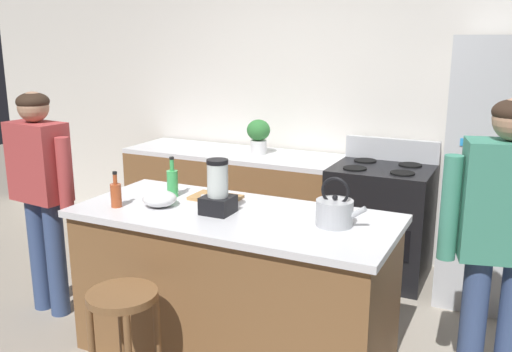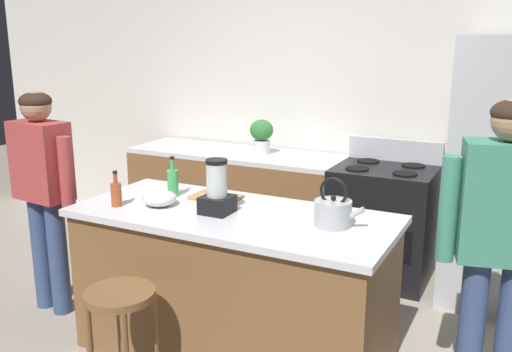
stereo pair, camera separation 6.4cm
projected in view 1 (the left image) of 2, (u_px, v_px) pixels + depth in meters
ground_plane at (235, 352)px, 3.42m from camera, size 14.00×14.00×0.00m
back_wall at (340, 101)px, 4.80m from camera, size 8.00×0.10×2.70m
kitchen_island at (234, 284)px, 3.31m from camera, size 1.87×0.83×0.90m
back_counter_run at (237, 201)px, 5.01m from camera, size 2.00×0.64×0.90m
stove_range at (380, 221)px, 4.43m from camera, size 0.76×0.65×1.08m
person_by_island_left at (41, 183)px, 3.73m from camera, size 0.60×0.26×1.54m
person_by_sink_right at (502, 230)px, 2.69m from camera, size 0.59×0.31×1.61m
bar_stool at (124, 317)px, 2.84m from camera, size 0.36×0.36×0.63m
potted_plant at (258, 134)px, 4.76m from camera, size 0.20×0.20×0.30m
blender_appliance at (218, 191)px, 3.16m from camera, size 0.17×0.17×0.31m
bottle_cooking_sauce at (116, 194)px, 3.30m from camera, size 0.06×0.06×0.22m
bottle_soda at (172, 182)px, 3.51m from camera, size 0.07×0.07×0.26m
mixing_bowl at (160, 199)px, 3.32m from camera, size 0.20×0.20×0.09m
tea_kettle at (335, 211)px, 2.97m from camera, size 0.28×0.20×0.27m
cutting_board at (216, 197)px, 3.47m from camera, size 0.30×0.20×0.02m
chef_knife at (218, 196)px, 3.46m from camera, size 0.22×0.10×0.01m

